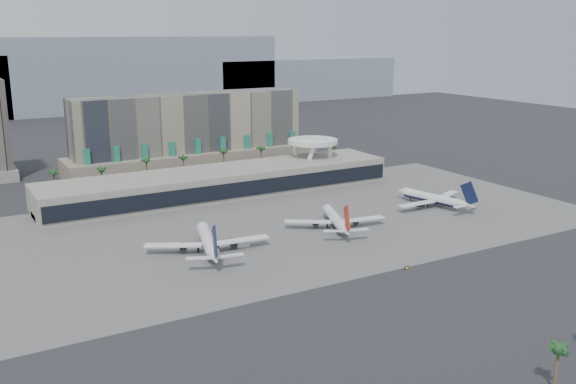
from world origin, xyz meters
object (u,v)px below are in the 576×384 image
taxiway_sign (407,268)px  service_vehicle_a (243,244)px  airliner_left (208,241)px  airliner_right (434,198)px  service_vehicle_b (335,222)px  airliner_centre (336,219)px

taxiway_sign → service_vehicle_a: bearing=114.6°
airliner_left → taxiway_sign: (49.95, -47.77, -3.53)m
airliner_left → taxiway_sign: bearing=-27.7°
airliner_right → service_vehicle_b: size_ratio=12.37×
service_vehicle_b → service_vehicle_a: bearing=-153.0°
airliner_centre → airliner_right: (55.95, 5.41, 0.02)m
service_vehicle_a → airliner_left: bearing=-177.4°
service_vehicle_b → airliner_left: bearing=-156.0°
service_vehicle_a → service_vehicle_b: size_ratio=1.36×
airliner_left → airliner_right: airliner_left is taller
airliner_left → service_vehicle_b: size_ratio=13.31×
airliner_right → service_vehicle_b: airliner_right is taller
service_vehicle_b → airliner_centre: bearing=-105.2°
airliner_left → airliner_right: size_ratio=1.08×
service_vehicle_a → airliner_centre: bearing=9.9°
airliner_centre → taxiway_sign: airliner_centre is taller
airliner_left → airliner_centre: 54.82m
service_vehicle_a → taxiway_sign: size_ratio=2.15×
service_vehicle_a → taxiway_sign: (36.95, -46.76, -0.64)m
airliner_right → taxiway_sign: bearing=-150.8°
airliner_right → airliner_centre: bearing=173.0°
service_vehicle_a → service_vehicle_b: bearing=16.2°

